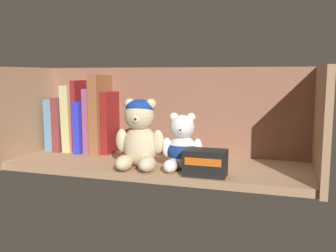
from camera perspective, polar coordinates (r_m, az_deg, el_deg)
The scene contains 15 objects.
shelf_board at distance 101.71cm, azimuth -1.71°, elevation -6.16°, with size 80.02×25.46×2.00cm, color #A87F5B.
shelf_back_panel at distance 111.96cm, azimuth 0.48°, elevation 1.84°, with size 82.42×1.20×27.73cm, color #8D5C46.
shelf_side_panel_left at distance 119.01cm, azimuth -20.67°, elevation 1.69°, with size 1.60×27.86×27.73cm, color #A87F5B.
shelf_side_panel_right at distance 94.40cm, azimuth 22.38°, elevation 0.09°, with size 1.60×27.86×27.73cm, color #A87F5B.
book_0 at distance 124.59cm, azimuth -16.47°, elevation 0.35°, with size 3.55×9.96×16.04cm, color #5D88B0.
book_1 at distance 122.80cm, azimuth -15.22°, elevation 0.42°, with size 2.45×13.40×16.59cm, color brown.
book_2 at distance 121.08cm, azimuth -14.12°, elevation 1.25°, with size 2.78×11.50×20.33cm, color #CCBF7E.
book_3 at distance 119.75cm, azimuth -13.14°, elevation 1.58°, with size 1.63×9.38×21.87cm, color maroon.
book_4 at distance 119.11cm, azimuth -12.23°, elevation 0.05°, with size 2.08×13.76×15.57cm, color #282FCF.
book_5 at distance 117.58cm, azimuth -11.13°, elevation 0.92°, with size 2.80×10.62×19.39cm, color #9B4C72.
book_6 at distance 115.90cm, azimuth -9.80°, elevation 1.88°, with size 3.02×14.38×23.54cm, color #955734.
book_7 at distance 114.99cm, azimuth -8.56°, elevation 0.59°, with size 1.97×10.74×18.48cm, color maroon.
teddy_bear_larger at distance 95.55cm, azimuth -4.39°, elevation -1.37°, with size 12.99×13.36×17.61cm.
teddy_bear_smaller at distance 93.63cm, azimuth 2.16°, elevation -3.26°, with size 10.52×11.12×14.25cm.
small_product_box at distance 88.44cm, azimuth 5.71°, elevation -5.61°, with size 10.03×5.72×6.24cm.
Camera 1 is at (32.17, -93.24, 25.83)cm, focal length 39.87 mm.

